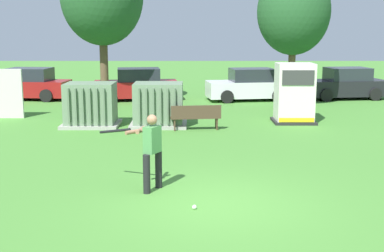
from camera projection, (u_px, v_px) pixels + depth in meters
ground_plane at (218, 205)px, 10.60m from camera, size 96.00×96.00×0.00m
transformer_west at (93, 105)px, 19.07m from camera, size 2.10×1.70×1.62m
transformer_mid_west at (160, 105)px, 19.06m from camera, size 2.10×1.70×1.62m
generator_enclosure at (296, 93)px, 19.70m from camera, size 1.60×1.40×2.30m
park_bench at (198, 116)px, 18.28m from camera, size 1.83×0.61×0.92m
batter at (152, 148)px, 11.40m from camera, size 1.50×1.05×1.74m
sports_ball at (196, 207)px, 10.34m from camera, size 0.09×0.09×0.09m
tree_center_left at (296, 12)px, 23.16m from camera, size 3.31×3.31×6.33m
parked_car_leftmost at (30, 85)px, 26.27m from camera, size 4.33×2.20×1.62m
parked_car_left_of_center at (139, 85)px, 26.04m from camera, size 4.39×2.34×1.62m
parked_car_right_of_center at (251, 86)px, 25.91m from camera, size 4.41×2.38×1.62m
parked_car_rightmost at (347, 84)px, 26.44m from camera, size 4.40×2.35×1.62m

